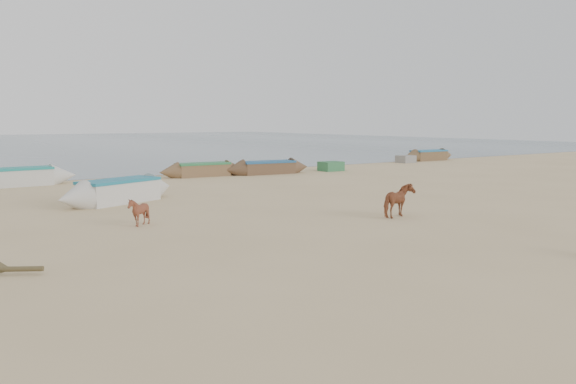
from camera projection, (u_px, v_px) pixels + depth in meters
name	position (u px, v px, depth m)	size (l,w,h in m)	color
ground	(366.00, 241.00, 16.26)	(140.00, 140.00, 0.00)	tan
cow_adult	(398.00, 201.00, 20.11)	(0.65, 1.42, 1.20)	brown
calf_front	(139.00, 212.00, 18.43)	(0.78, 0.87, 0.96)	brown
near_canoe	(119.00, 191.00, 23.71)	(5.83, 1.37, 1.00)	beige
waterline_canoes	(133.00, 173.00, 32.56)	(59.43, 4.48, 0.99)	brown
beach_clutter	(202.00, 172.00, 34.80)	(45.05, 3.82, 0.64)	#2C6243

